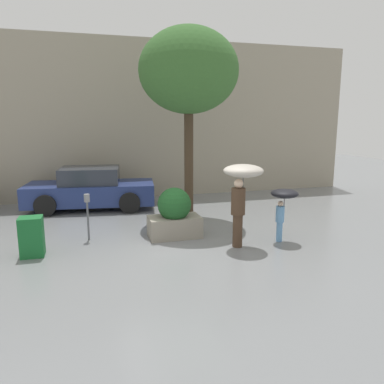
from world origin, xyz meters
name	(u,v)px	position (x,y,z in m)	size (l,w,h in m)	color
ground_plane	(173,250)	(0.00, 0.00, 0.00)	(40.00, 40.00, 0.00)	slate
building_facade	(134,120)	(0.00, 6.50, 3.00)	(18.00, 0.30, 6.00)	#9E937F
planter_box	(174,215)	(0.28, 1.02, 0.59)	(1.34, 0.87, 1.30)	gray
person_adult	(242,183)	(1.65, -0.11, 1.54)	(0.94, 0.94, 1.98)	#473323
person_child	(283,200)	(2.80, -0.07, 1.06)	(0.68, 0.68, 1.33)	#669ED1
parked_car_near	(91,190)	(-1.75, 4.91, 0.66)	(4.44, 2.36, 1.42)	navy
street_tree	(189,72)	(1.13, 2.72, 4.37)	(2.90, 2.90, 5.64)	#423323
parking_meter	(87,207)	(-1.88, 1.37, 0.86)	(0.14, 0.14, 1.19)	#595B60
newspaper_box	(32,237)	(-3.11, 0.52, 0.45)	(0.50, 0.44, 0.90)	#19662D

